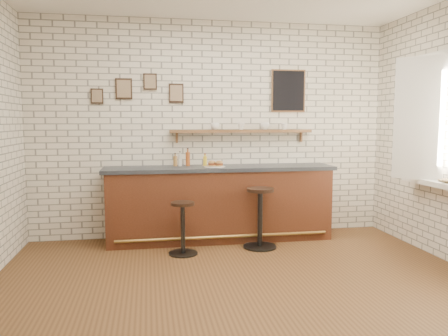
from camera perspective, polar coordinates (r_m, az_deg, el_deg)
The scene contains 21 objects.
ground at distance 4.49m, azimuth 2.36°, elevation -15.01°, with size 5.00×5.00×0.00m, color brown.
bar_counter at distance 5.97m, azimuth -0.53°, elevation -4.60°, with size 3.10×0.65×1.01m.
sandwich_plate at distance 5.84m, azimuth -1.21°, elevation 0.21°, with size 0.28×0.28×0.01m, color white.
ciabatta_sandwich at distance 5.83m, azimuth -1.12°, elevation 0.60°, with size 0.23×0.17×0.07m.
potato_chips at distance 5.83m, azimuth -1.36°, elevation 0.28°, with size 0.27×0.19×0.00m.
bitters_bottle_brown at distance 5.96m, azimuth -6.39°, elevation 0.93°, with size 0.05×0.05×0.18m.
bitters_bottle_white at distance 5.96m, azimuth -5.76°, elevation 1.03°, with size 0.05×0.05×0.20m.
bitters_bottle_amber at distance 5.97m, azimuth -4.74°, elevation 1.22°, with size 0.06×0.06×0.24m.
condiment_bottle_yellow at distance 6.00m, azimuth -2.49°, elevation 0.97°, with size 0.05×0.05×0.17m.
bar_stool_left at distance 5.38m, azimuth -5.39°, elevation -7.59°, with size 0.36×0.36×0.65m.
bar_stool_right at distance 5.63m, azimuth 4.74°, elevation -6.24°, with size 0.43×0.43×0.77m.
wall_shelf at distance 6.13m, azimuth 2.30°, elevation 4.82°, with size 2.00×0.18×0.18m.
shelf_cup_a at distance 6.06m, azimuth -1.14°, elevation 5.47°, with size 0.12×0.12×0.10m, color white.
shelf_cup_b at distance 6.13m, azimuth 2.24°, elevation 5.46°, with size 0.10×0.10×0.09m, color white.
shelf_cup_c at distance 6.21m, azimuth 5.37°, elevation 5.48°, with size 0.13×0.13×0.10m, color white.
shelf_cup_d at distance 6.29m, azimuth 7.88°, elevation 5.39°, with size 0.09×0.09×0.09m, color white.
back_wall_decor at distance 6.19m, azimuth 0.57°, elevation 10.10°, with size 2.96×0.02×0.56m.
window_sill at distance 5.54m, azimuth 26.76°, elevation -1.99°, with size 0.20×1.35×0.06m.
casement_window at distance 5.46m, azimuth 26.78°, elevation 5.81°, with size 0.40×1.30×1.56m.
book_lower at distance 5.51m, azimuth 26.68°, elevation -1.59°, with size 0.17×0.23×0.02m, color tan.
book_upper at distance 5.52m, azimuth 26.61°, elevation -1.37°, with size 0.16×0.21×0.02m, color tan.
Camera 1 is at (-0.90, -4.09, 1.62)m, focal length 35.00 mm.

